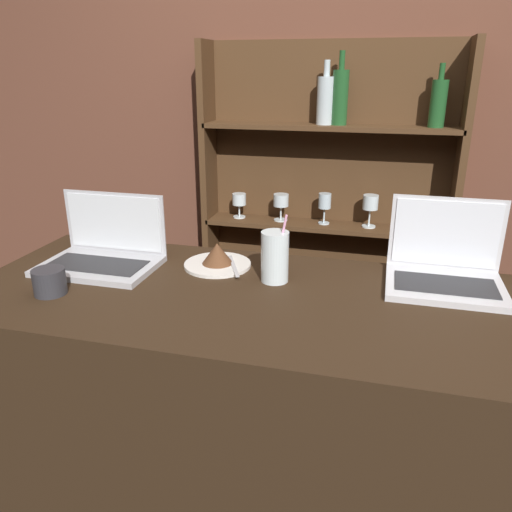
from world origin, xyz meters
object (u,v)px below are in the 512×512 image
object	(u,v)px
cake_plate	(218,258)
water_glass	(275,257)
laptop_near	(104,251)
laptop_far	(445,268)
coffee_cup	(49,282)

from	to	relation	value
cake_plate	water_glass	size ratio (longest dim) A/B	1.04
laptop_near	laptop_far	xyz separation A→B (m)	(1.01, 0.11, 0.00)
laptop_near	coffee_cup	xyz separation A→B (m)	(-0.03, -0.23, -0.01)
water_glass	coffee_cup	world-z (taller)	water_glass
laptop_far	coffee_cup	bearing A→B (deg)	-161.70
laptop_far	cake_plate	bearing A→B (deg)	-176.95
cake_plate	laptop_near	bearing A→B (deg)	-167.48
laptop_far	cake_plate	distance (m)	0.67
cake_plate	coffee_cup	xyz separation A→B (m)	(-0.37, -0.31, 0.01)
laptop_near	cake_plate	size ratio (longest dim) A/B	1.66
laptop_near	coffee_cup	bearing A→B (deg)	-97.23
laptop_far	cake_plate	size ratio (longest dim) A/B	1.52
water_glass	coffee_cup	size ratio (longest dim) A/B	2.29
laptop_far	coffee_cup	size ratio (longest dim) A/B	3.62
cake_plate	coffee_cup	world-z (taller)	cake_plate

